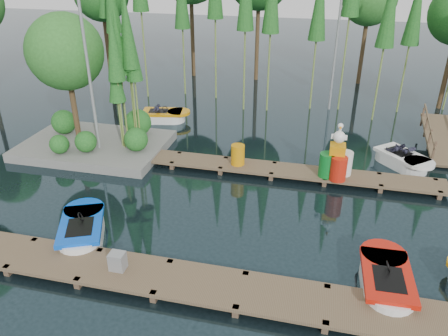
% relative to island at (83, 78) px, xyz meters
% --- Properties ---
extents(ground_plane, '(90.00, 90.00, 0.00)m').
position_rel_island_xyz_m(ground_plane, '(6.30, -3.29, -3.18)').
color(ground_plane, '#1A2B31').
extents(near_dock, '(18.00, 1.50, 0.50)m').
position_rel_island_xyz_m(near_dock, '(6.30, -7.79, -2.95)').
color(near_dock, brown).
rests_on(near_dock, ground).
extents(far_dock, '(15.00, 1.20, 0.50)m').
position_rel_island_xyz_m(far_dock, '(7.30, -0.79, -2.95)').
color(far_dock, brown).
rests_on(far_dock, ground).
extents(island, '(6.20, 4.20, 6.75)m').
position_rel_island_xyz_m(island, '(0.00, 0.00, 0.00)').
color(island, slate).
rests_on(island, ground).
extents(lamp_island, '(0.30, 0.30, 7.25)m').
position_rel_island_xyz_m(lamp_island, '(0.80, -0.79, 1.08)').
color(lamp_island, gray).
rests_on(lamp_island, ground).
extents(lamp_rear, '(0.30, 0.30, 7.25)m').
position_rel_island_xyz_m(lamp_rear, '(10.30, 7.71, 1.08)').
color(lamp_rear, gray).
rests_on(lamp_rear, ground).
extents(ramp, '(1.50, 3.94, 1.49)m').
position_rel_island_xyz_m(ramp, '(15.30, 3.21, -2.60)').
color(ramp, brown).
rests_on(ramp, ground).
extents(boat_blue, '(2.26, 3.04, 0.93)m').
position_rel_island_xyz_m(boat_blue, '(3.14, -6.37, -2.91)').
color(boat_blue, white).
rests_on(boat_blue, ground).
extents(boat_red, '(1.34, 2.80, 0.93)m').
position_rel_island_xyz_m(boat_red, '(12.09, -6.59, -2.92)').
color(boat_red, white).
rests_on(boat_red, ground).
extents(boat_yellow_far, '(2.78, 1.65, 1.30)m').
position_rel_island_xyz_m(boat_yellow_far, '(1.98, 3.82, -2.91)').
color(boat_yellow_far, white).
rests_on(boat_yellow_far, ground).
extents(boat_white_far, '(2.62, 2.74, 1.24)m').
position_rel_island_xyz_m(boat_white_far, '(13.38, 1.22, -2.91)').
color(boat_white_far, white).
rests_on(boat_white_far, ground).
extents(utility_cabinet, '(0.42, 0.35, 0.51)m').
position_rel_island_xyz_m(utility_cabinet, '(5.05, -7.79, -2.63)').
color(utility_cabinet, gray).
rests_on(utility_cabinet, near_dock).
extents(yellow_barrel, '(0.55, 0.55, 0.82)m').
position_rel_island_xyz_m(yellow_barrel, '(6.88, -0.79, -2.47)').
color(yellow_barrel, orange).
rests_on(yellow_barrel, far_dock).
extents(drum_cluster, '(1.23, 1.13, 2.13)m').
position_rel_island_xyz_m(drum_cluster, '(10.71, -0.95, -2.26)').
color(drum_cluster, '#0C6D21').
rests_on(drum_cluster, far_dock).
extents(seagull_post, '(0.45, 0.24, 0.73)m').
position_rel_island_xyz_m(seagull_post, '(10.99, -0.79, -2.39)').
color(seagull_post, gray).
rests_on(seagull_post, far_dock).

